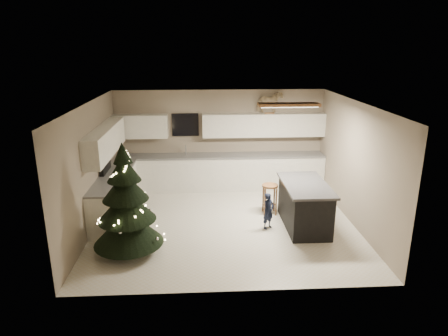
{
  "coord_description": "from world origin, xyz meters",
  "views": [
    {
      "loc": [
        -0.46,
        -7.9,
        3.71
      ],
      "look_at": [
        0.0,
        0.35,
        1.15
      ],
      "focal_mm": 32.0,
      "sensor_mm": 36.0,
      "label": 1
    }
  ],
  "objects_px": {
    "bar_stool": "(270,192)",
    "rocking_horse": "(270,102)",
    "christmas_tree": "(127,209)",
    "toddler": "(268,211)",
    "island": "(304,205)"
  },
  "relations": [
    {
      "from": "island",
      "to": "christmas_tree",
      "type": "distance_m",
      "value": 3.66
    },
    {
      "from": "bar_stool",
      "to": "toddler",
      "type": "distance_m",
      "value": 0.8
    },
    {
      "from": "bar_stool",
      "to": "rocking_horse",
      "type": "relative_size",
      "value": 1.01
    },
    {
      "from": "rocking_horse",
      "to": "island",
      "type": "bearing_deg",
      "value": 176.71
    },
    {
      "from": "bar_stool",
      "to": "christmas_tree",
      "type": "relative_size",
      "value": 0.33
    },
    {
      "from": "island",
      "to": "christmas_tree",
      "type": "xyz_separation_m",
      "value": [
        -3.52,
        -0.93,
        0.39
      ]
    },
    {
      "from": "bar_stool",
      "to": "toddler",
      "type": "xyz_separation_m",
      "value": [
        -0.16,
        -0.77,
        -0.13
      ]
    },
    {
      "from": "island",
      "to": "rocking_horse",
      "type": "distance_m",
      "value": 3.13
    },
    {
      "from": "island",
      "to": "bar_stool",
      "type": "distance_m",
      "value": 0.93
    },
    {
      "from": "bar_stool",
      "to": "toddler",
      "type": "relative_size",
      "value": 0.89
    },
    {
      "from": "island",
      "to": "christmas_tree",
      "type": "bearing_deg",
      "value": -165.14
    },
    {
      "from": "christmas_tree",
      "to": "rocking_horse",
      "type": "relative_size",
      "value": 3.07
    },
    {
      "from": "christmas_tree",
      "to": "toddler",
      "type": "relative_size",
      "value": 2.71
    },
    {
      "from": "island",
      "to": "bar_stool",
      "type": "relative_size",
      "value": 2.46
    },
    {
      "from": "christmas_tree",
      "to": "toddler",
      "type": "xyz_separation_m",
      "value": [
        2.74,
        0.86,
        -0.48
      ]
    }
  ]
}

